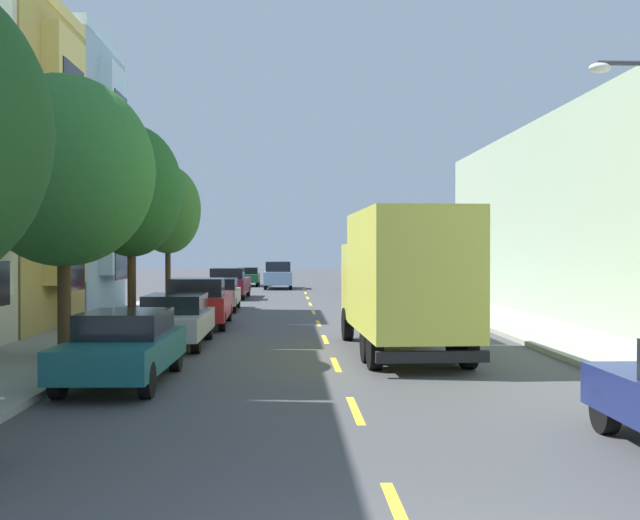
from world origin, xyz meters
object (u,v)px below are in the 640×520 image
(parked_sedan_silver, at_px, (175,319))
(street_tree_farthest, at_px, (168,210))
(street_tree_second, at_px, (64,171))
(parked_wagon_orange, at_px, (386,284))
(parked_sedan_forest, at_px, (248,276))
(parked_wagon_black, at_px, (367,279))
(parked_pickup_burgundy, at_px, (229,284))
(parked_pickup_red, at_px, (200,303))
(moving_sky_sedan, at_px, (278,275))
(delivery_box_truck, at_px, (402,276))
(parked_sedan_teal, at_px, (124,346))
(street_tree_third, at_px, (131,191))
(parked_sedan_champagne, at_px, (218,294))

(parked_sedan_silver, bearing_deg, street_tree_farthest, 99.93)
(street_tree_second, bearing_deg, parked_sedan_silver, 55.81)
(parked_wagon_orange, xyz_separation_m, parked_sedan_silver, (-8.62, -20.38, -0.05))
(parked_sedan_forest, distance_m, parked_wagon_black, 11.04)
(parked_sedan_forest, height_order, parked_pickup_burgundy, parked_pickup_burgundy)
(parked_pickup_red, height_order, moving_sky_sedan, moving_sky_sedan)
(street_tree_farthest, height_order, delivery_box_truck, street_tree_farthest)
(parked_sedan_silver, bearing_deg, delivery_box_truck, -18.52)
(parked_wagon_orange, xyz_separation_m, moving_sky_sedan, (-6.14, 11.71, 0.18))
(delivery_box_truck, bearing_deg, parked_sedan_silver, 161.48)
(parked_sedan_teal, bearing_deg, parked_wagon_black, 76.20)
(street_tree_farthest, distance_m, parked_pickup_burgundy, 9.91)
(parked_sedan_forest, bearing_deg, parked_sedan_silver, -90.10)
(street_tree_third, xyz_separation_m, delivery_box_truck, (8.21, -6.53, -2.66))
(parked_wagon_orange, bearing_deg, street_tree_second, -114.56)
(street_tree_second, height_order, parked_sedan_champagne, street_tree_second)
(parked_sedan_teal, bearing_deg, street_tree_second, 125.75)
(street_tree_second, relative_size, parked_pickup_red, 1.25)
(parked_pickup_red, distance_m, moving_sky_sedan, 26.83)
(street_tree_farthest, bearing_deg, parked_sedan_forest, 84.84)
(parked_wagon_orange, bearing_deg, street_tree_farthest, -142.42)
(street_tree_third, xyz_separation_m, parked_wagon_orange, (10.74, 15.88, -3.88))
(street_tree_second, distance_m, street_tree_third, 7.62)
(delivery_box_truck, relative_size, parked_wagon_orange, 1.63)
(parked_sedan_champagne, bearing_deg, parked_wagon_orange, 42.09)
(street_tree_second, relative_size, parked_sedan_champagne, 1.47)
(street_tree_third, relative_size, parked_sedan_silver, 1.51)
(street_tree_farthest, xyz_separation_m, parked_wagon_orange, (10.74, 8.26, -3.67))
(street_tree_farthest, distance_m, parked_sedan_teal, 18.50)
(parked_pickup_red, bearing_deg, delivery_box_truck, -50.87)
(delivery_box_truck, height_order, parked_sedan_silver, delivery_box_truck)
(parked_sedan_champagne, bearing_deg, street_tree_farthest, -166.73)
(street_tree_farthest, height_order, parked_wagon_black, street_tree_farthest)
(street_tree_third, relative_size, parked_sedan_champagne, 1.50)
(parked_sedan_forest, xyz_separation_m, parked_pickup_burgundy, (-0.19, -15.21, 0.08))
(parked_sedan_silver, bearing_deg, parked_pickup_burgundy, 90.35)
(street_tree_third, xyz_separation_m, parked_sedan_silver, (2.12, -4.50, -3.93))
(street_tree_second, xyz_separation_m, parked_wagon_orange, (10.74, 23.50, -3.73))
(street_tree_third, distance_m, parked_sedan_champagne, 9.28)
(street_tree_farthest, height_order, parked_sedan_champagne, street_tree_farthest)
(street_tree_farthest, height_order, parked_pickup_burgundy, street_tree_farthest)
(parked_sedan_teal, bearing_deg, parked_pickup_burgundy, 90.01)
(parked_pickup_burgundy, bearing_deg, parked_wagon_orange, -4.81)
(parked_pickup_red, bearing_deg, parked_sedan_teal, -90.96)
(street_tree_farthest, xyz_separation_m, parked_sedan_forest, (2.19, 24.20, -3.72))
(street_tree_second, xyz_separation_m, parked_wagon_black, (10.62, 32.33, -3.73))
(street_tree_farthest, distance_m, parked_pickup_red, 7.98)
(parked_sedan_teal, bearing_deg, delivery_box_truck, 31.84)
(parked_wagon_orange, height_order, moving_sky_sedan, moving_sky_sedan)
(street_tree_farthest, relative_size, parked_wagon_black, 1.32)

